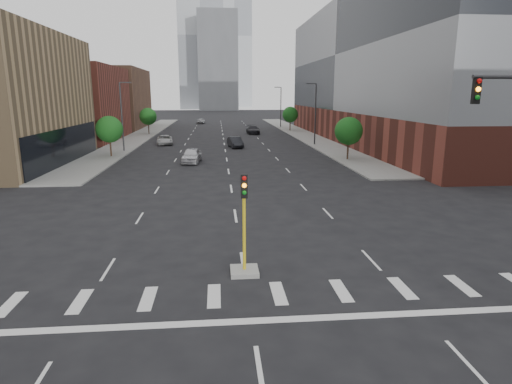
{
  "coord_description": "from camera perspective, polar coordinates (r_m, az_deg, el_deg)",
  "views": [
    {
      "loc": [
        -1.05,
        -8.2,
        7.59
      ],
      "look_at": [
        0.93,
        13.78,
        2.5
      ],
      "focal_mm": 30.0,
      "sensor_mm": 36.0,
      "label": 1
    }
  ],
  "objects": [
    {
      "name": "tower_mid",
      "position": [
        208.7,
        -5.08,
        16.89
      ],
      "size": [
        18.0,
        18.0,
        44.0
      ],
      "primitive_type": "cube",
      "color": "slate",
      "rests_on": "ground"
    },
    {
      "name": "car_mid_right",
      "position": [
        62.15,
        -2.8,
        6.66
      ],
      "size": [
        2.36,
        4.82,
        1.52
      ],
      "primitive_type": "imported",
      "rotation": [
        0.0,
        0.0,
        0.17
      ],
      "color": "black",
      "rests_on": "ground"
    },
    {
      "name": "car_distant",
      "position": [
        112.64,
        -7.37,
        9.37
      ],
      "size": [
        2.34,
        4.33,
        1.4
      ],
      "primitive_type": "imported",
      "rotation": [
        0.0,
        0.0,
        -0.17
      ],
      "color": "#A0A1A5",
      "rests_on": "ground"
    },
    {
      "name": "car_far_left",
      "position": [
        67.14,
        -12.07,
        6.8
      ],
      "size": [
        2.84,
        5.2,
        1.38
      ],
      "primitive_type": "imported",
      "rotation": [
        0.0,
        0.0,
        0.11
      ],
      "color": "#B7B7B7",
      "rests_on": "ground"
    },
    {
      "name": "tower_right",
      "position": [
        270.38,
        -2.96,
        19.85
      ],
      "size": [
        20.0,
        20.0,
        80.0
      ],
      "primitive_type": "cube",
      "color": "#B2B7BC",
      "rests_on": "ground"
    },
    {
      "name": "tree_right_far",
      "position": [
        89.57,
        4.59,
        10.26
      ],
      "size": [
        3.2,
        3.2,
        4.85
      ],
      "color": "#382619",
      "rests_on": "ground"
    },
    {
      "name": "car_deep_right",
      "position": [
        83.32,
        -0.41,
        8.3
      ],
      "size": [
        2.38,
        5.52,
        1.58
      ],
      "primitive_type": "imported",
      "rotation": [
        0.0,
        0.0,
        0.03
      ],
      "color": "black",
      "rests_on": "ground"
    },
    {
      "name": "building_left_far_a",
      "position": [
        78.79,
        -25.24,
        10.62
      ],
      "size": [
        20.0,
        22.0,
        12.0
      ],
      "primitive_type": "cube",
      "color": "brown",
      "rests_on": "ground"
    },
    {
      "name": "tree_left_near",
      "position": [
        54.91,
        -18.97,
        7.91
      ],
      "size": [
        3.2,
        3.2,
        4.85
      ],
      "color": "#382619",
      "rests_on": "ground"
    },
    {
      "name": "median_traffic_signal",
      "position": [
        18.43,
        -1.56,
        -8.06
      ],
      "size": [
        1.2,
        1.2,
        4.4
      ],
      "color": "#999993",
      "rests_on": "ground"
    },
    {
      "name": "tree_left_far",
      "position": [
        84.31,
        -14.2,
        9.74
      ],
      "size": [
        3.2,
        3.2,
        4.85
      ],
      "color": "#382619",
      "rests_on": "ground"
    },
    {
      "name": "car_near_left",
      "position": [
        48.65,
        -8.59,
        4.83
      ],
      "size": [
        2.38,
        4.94,
        1.63
      ],
      "primitive_type": "imported",
      "rotation": [
        0.0,
        0.0,
        -0.1
      ],
      "color": "#B9B9BF",
      "rests_on": "ground"
    },
    {
      "name": "sidewalk_right_far",
      "position": [
        84.09,
        5.92,
        7.79
      ],
      "size": [
        5.0,
        92.0,
        0.15
      ],
      "primitive_type": "cube",
      "color": "gray",
      "rests_on": "ground"
    },
    {
      "name": "streetlight_left",
      "position": [
        59.55,
        -17.4,
        9.92
      ],
      "size": [
        1.6,
        0.22,
        9.07
      ],
      "color": "#2D2D30",
      "rests_on": "ground"
    },
    {
      "name": "tower_left",
      "position": [
        229.95,
        -7.29,
        19.73
      ],
      "size": [
        22.0,
        22.0,
        70.0
      ],
      "primitive_type": "cube",
      "color": "#B2B7BC",
      "rests_on": "ground"
    },
    {
      "name": "streetlight_right_a",
      "position": [
        64.89,
        7.85,
        10.59
      ],
      "size": [
        1.6,
        0.22,
        9.07
      ],
      "color": "#2D2D30",
      "rests_on": "ground"
    },
    {
      "name": "sidewalk_left_far",
      "position": [
        83.71,
        -14.86,
        7.4
      ],
      "size": [
        5.0,
        92.0,
        0.15
      ],
      "primitive_type": "cube",
      "color": "gray",
      "rests_on": "ground"
    },
    {
      "name": "building_right_main",
      "position": [
        74.81,
        19.63,
        14.87
      ],
      "size": [
        24.0,
        70.0,
        22.0
      ],
      "color": "brown",
      "rests_on": "ground"
    },
    {
      "name": "tree_right_near",
      "position": [
        50.67,
        12.25,
        7.94
      ],
      "size": [
        3.2,
        3.2,
        4.85
      ],
      "color": "#382619",
      "rests_on": "ground"
    },
    {
      "name": "building_left_far_b",
      "position": [
        103.64,
        -20.38,
        11.59
      ],
      "size": [
        20.0,
        24.0,
        13.0
      ],
      "primitive_type": "cube",
      "color": "brown",
      "rests_on": "ground"
    },
    {
      "name": "streetlight_right_b",
      "position": [
        99.29,
        3.28,
        11.47
      ],
      "size": [
        1.6,
        0.22,
        9.07
      ],
      "color": "#2D2D30",
      "rests_on": "ground"
    }
  ]
}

